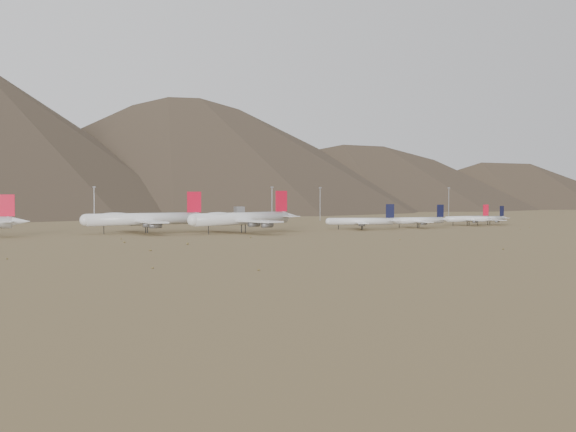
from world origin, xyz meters
name	(u,v)px	position (x,y,z in m)	size (l,w,h in m)	color
ground	(263,235)	(0.00, 0.00, 0.00)	(3000.00, 3000.00, 0.00)	olive
mountain_ridge	(62,115)	(0.00, 900.00, 150.00)	(4400.00, 1000.00, 300.00)	#4A3D2C
widebody_centre	(145,219)	(-52.97, 38.93, 7.68)	(74.88, 57.94, 22.27)	silver
widebody_east	(242,218)	(-4.29, 20.06, 7.85)	(73.33, 58.53, 22.77)	silver
narrowbody_a	(363,221)	(72.51, 23.85, 4.85)	(43.04, 32.26, 14.95)	silver
narrowbody_b	(419,220)	(113.76, 27.00, 4.61)	(43.09, 30.94, 14.21)	silver
narrowbody_c	(469,219)	(161.31, 39.82, 4.43)	(41.37, 29.74, 13.65)	silver
narrowbody_d	(489,219)	(178.94, 40.85, 4.09)	(37.52, 27.61, 12.59)	silver
control_tower	(239,216)	(30.00, 120.00, 5.32)	(8.00, 8.00, 12.00)	tan
mast_west	(94,204)	(-66.73, 123.98, 14.20)	(2.00, 0.60, 25.70)	gray
mast_centre	(272,204)	(46.95, 102.09, 14.20)	(2.00, 0.60, 25.70)	gray
mast_east	(320,202)	(105.55, 147.95, 14.20)	(2.00, 0.60, 25.70)	gray
mast_far_east	(449,202)	(208.32, 125.84, 14.20)	(2.00, 0.60, 25.70)	gray
desert_scrub	(426,244)	(34.98, -95.49, 0.34)	(411.46, 159.73, 0.90)	brown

